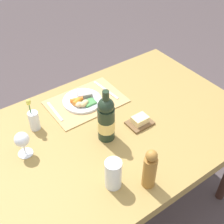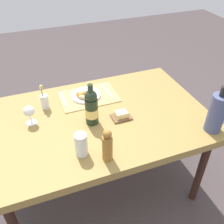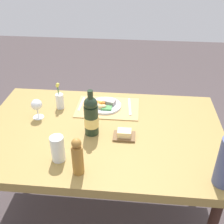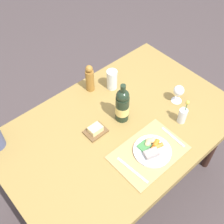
{
  "view_description": "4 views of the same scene",
  "coord_description": "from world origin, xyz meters",
  "px_view_note": "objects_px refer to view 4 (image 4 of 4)",
  "views": [
    {
      "loc": [
        0.64,
        0.9,
        1.8
      ],
      "look_at": [
        -0.05,
        -0.07,
        0.76
      ],
      "focal_mm": 47.97,
      "sensor_mm": 36.0,
      "label": 1
    },
    {
      "loc": [
        0.39,
        1.29,
        1.79
      ],
      "look_at": [
        -0.09,
        0.02,
        0.76
      ],
      "focal_mm": 40.78,
      "sensor_mm": 36.0,
      "label": 2
    },
    {
      "loc": [
        -0.2,
        1.39,
        1.73
      ],
      "look_at": [
        -0.06,
        -0.05,
        0.82
      ],
      "focal_mm": 45.18,
      "sensor_mm": 36.0,
      "label": 3
    },
    {
      "loc": [
        -0.76,
        -0.78,
        2.13
      ],
      "look_at": [
        -0.02,
        0.05,
        0.82
      ],
      "focal_mm": 45.8,
      "sensor_mm": 36.0,
      "label": 4
    }
  ],
  "objects_px": {
    "water_tumbler": "(112,81)",
    "knife": "(173,137)",
    "flower_vase": "(183,115)",
    "wine_bottle": "(122,105)",
    "fork": "(132,170)",
    "pepper_mill": "(90,79)",
    "dining_table": "(119,131)",
    "dinner_plate": "(152,149)",
    "wine_glass": "(179,91)",
    "butter_dish": "(95,130)"
  },
  "relations": [
    {
      "from": "knife",
      "to": "wine_bottle",
      "type": "relative_size",
      "value": 0.62
    },
    {
      "from": "dining_table",
      "to": "knife",
      "type": "bearing_deg",
      "value": -57.6
    },
    {
      "from": "knife",
      "to": "flower_vase",
      "type": "bearing_deg",
      "value": 22.3
    },
    {
      "from": "wine_glass",
      "to": "wine_bottle",
      "type": "height_order",
      "value": "wine_bottle"
    },
    {
      "from": "dining_table",
      "to": "wine_glass",
      "type": "relative_size",
      "value": 11.22
    },
    {
      "from": "dinner_plate",
      "to": "wine_glass",
      "type": "relative_size",
      "value": 1.67
    },
    {
      "from": "wine_glass",
      "to": "wine_bottle",
      "type": "distance_m",
      "value": 0.4
    },
    {
      "from": "wine_glass",
      "to": "pepper_mill",
      "type": "xyz_separation_m",
      "value": [
        -0.36,
        0.47,
        0.01
      ]
    },
    {
      "from": "flower_vase",
      "to": "wine_bottle",
      "type": "bearing_deg",
      "value": 134.56
    },
    {
      "from": "flower_vase",
      "to": "water_tumbler",
      "type": "xyz_separation_m",
      "value": [
        -0.12,
        0.52,
        0.0
      ]
    },
    {
      "from": "butter_dish",
      "to": "flower_vase",
      "type": "distance_m",
      "value": 0.54
    },
    {
      "from": "flower_vase",
      "to": "pepper_mill",
      "type": "relative_size",
      "value": 0.9
    },
    {
      "from": "fork",
      "to": "flower_vase",
      "type": "distance_m",
      "value": 0.48
    },
    {
      "from": "butter_dish",
      "to": "wine_glass",
      "type": "bearing_deg",
      "value": -15.4
    },
    {
      "from": "dinner_plate",
      "to": "wine_glass",
      "type": "distance_m",
      "value": 0.45
    },
    {
      "from": "fork",
      "to": "butter_dish",
      "type": "distance_m",
      "value": 0.34
    },
    {
      "from": "dining_table",
      "to": "dinner_plate",
      "type": "distance_m",
      "value": 0.27
    },
    {
      "from": "dining_table",
      "to": "water_tumbler",
      "type": "xyz_separation_m",
      "value": [
        0.19,
        0.29,
        0.12
      ]
    },
    {
      "from": "knife",
      "to": "fork",
      "type": "bearing_deg",
      "value": -178.35
    },
    {
      "from": "fork",
      "to": "pepper_mill",
      "type": "height_order",
      "value": "pepper_mill"
    },
    {
      "from": "pepper_mill",
      "to": "wine_bottle",
      "type": "bearing_deg",
      "value": -92.39
    },
    {
      "from": "wine_bottle",
      "to": "knife",
      "type": "bearing_deg",
      "value": -68.53
    },
    {
      "from": "wine_glass",
      "to": "knife",
      "type": "bearing_deg",
      "value": -143.71
    },
    {
      "from": "fork",
      "to": "wine_bottle",
      "type": "relative_size",
      "value": 0.76
    },
    {
      "from": "dining_table",
      "to": "wine_bottle",
      "type": "distance_m",
      "value": 0.19
    },
    {
      "from": "knife",
      "to": "pepper_mill",
      "type": "bearing_deg",
      "value": 101.68
    },
    {
      "from": "fork",
      "to": "flower_vase",
      "type": "bearing_deg",
      "value": 0.91
    },
    {
      "from": "wine_glass",
      "to": "butter_dish",
      "type": "relative_size",
      "value": 1.02
    },
    {
      "from": "knife",
      "to": "water_tumbler",
      "type": "relative_size",
      "value": 1.24
    },
    {
      "from": "knife",
      "to": "pepper_mill",
      "type": "relative_size",
      "value": 0.86
    },
    {
      "from": "dining_table",
      "to": "knife",
      "type": "distance_m",
      "value": 0.34
    },
    {
      "from": "knife",
      "to": "butter_dish",
      "type": "distance_m",
      "value": 0.47
    },
    {
      "from": "dining_table",
      "to": "flower_vase",
      "type": "height_order",
      "value": "flower_vase"
    },
    {
      "from": "dining_table",
      "to": "flower_vase",
      "type": "distance_m",
      "value": 0.41
    },
    {
      "from": "knife",
      "to": "butter_dish",
      "type": "bearing_deg",
      "value": 135.31
    },
    {
      "from": "water_tumbler",
      "to": "flower_vase",
      "type": "bearing_deg",
      "value": -76.47
    },
    {
      "from": "dining_table",
      "to": "butter_dish",
      "type": "xyz_separation_m",
      "value": [
        -0.14,
        0.06,
        0.08
      ]
    },
    {
      "from": "wine_glass",
      "to": "wine_bottle",
      "type": "xyz_separation_m",
      "value": [
        -0.37,
        0.13,
        0.03
      ]
    },
    {
      "from": "dining_table",
      "to": "wine_bottle",
      "type": "height_order",
      "value": "wine_bottle"
    },
    {
      "from": "wine_bottle",
      "to": "dining_table",
      "type": "bearing_deg",
      "value": -146.72
    },
    {
      "from": "fork",
      "to": "butter_dish",
      "type": "relative_size",
      "value": 1.69
    },
    {
      "from": "fork",
      "to": "knife",
      "type": "xyz_separation_m",
      "value": [
        0.34,
        -0.0,
        0.0
      ]
    },
    {
      "from": "flower_vase",
      "to": "water_tumbler",
      "type": "distance_m",
      "value": 0.53
    },
    {
      "from": "wine_glass",
      "to": "fork",
      "type": "bearing_deg",
      "value": -162.86
    },
    {
      "from": "flower_vase",
      "to": "wine_bottle",
      "type": "height_order",
      "value": "wine_bottle"
    },
    {
      "from": "wine_bottle",
      "to": "water_tumbler",
      "type": "height_order",
      "value": "wine_bottle"
    },
    {
      "from": "dining_table",
      "to": "pepper_mill",
      "type": "xyz_separation_m",
      "value": [
        0.07,
        0.37,
        0.16
      ]
    },
    {
      "from": "wine_bottle",
      "to": "water_tumbler",
      "type": "bearing_deg",
      "value": 61.14
    },
    {
      "from": "dining_table",
      "to": "fork",
      "type": "bearing_deg",
      "value": -119.75
    },
    {
      "from": "water_tumbler",
      "to": "knife",
      "type": "bearing_deg",
      "value": -91.34
    }
  ]
}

